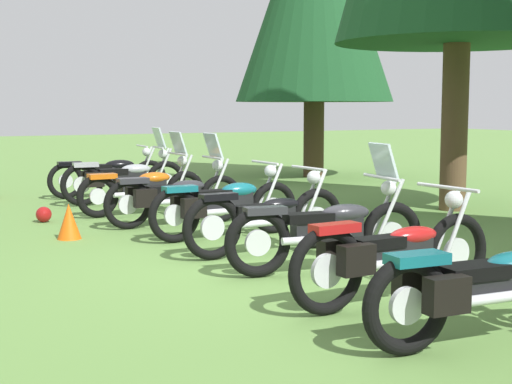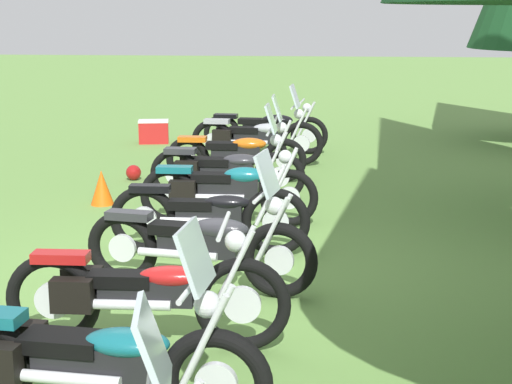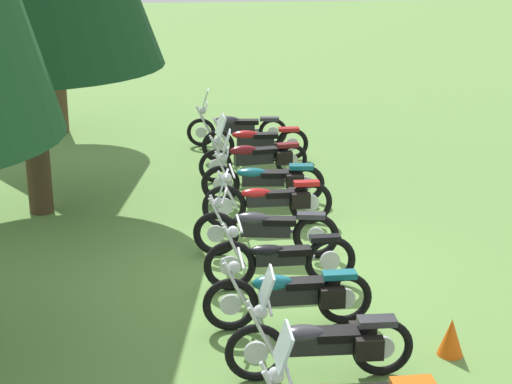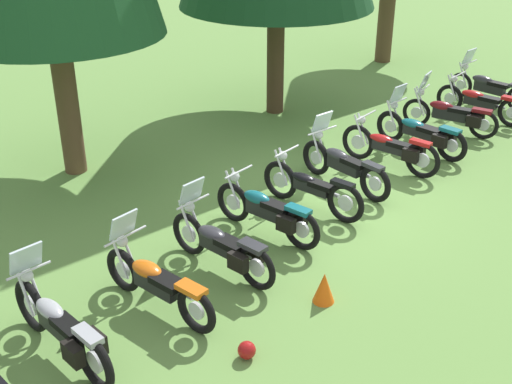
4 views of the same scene
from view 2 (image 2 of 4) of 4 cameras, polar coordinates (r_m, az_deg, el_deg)
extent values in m
plane|color=#608C42|center=(8.26, -4.57, -5.70)|extent=(80.00, 80.00, 0.00)
torus|color=black|center=(14.93, 3.82, 4.05)|extent=(0.15, 0.71, 0.70)
cylinder|color=silver|center=(14.93, 3.82, 4.05)|extent=(0.07, 0.27, 0.27)
torus|color=black|center=(15.18, -2.45, 4.21)|extent=(0.15, 0.71, 0.70)
cylinder|color=silver|center=(15.18, -2.45, 4.21)|extent=(0.07, 0.27, 0.27)
cube|color=black|center=(15.02, 0.66, 4.58)|extent=(0.29, 0.83, 0.26)
ellipsoid|color=black|center=(14.96, 1.53, 5.16)|extent=(0.33, 0.60, 0.20)
cube|color=black|center=(15.03, -0.21, 5.08)|extent=(0.31, 0.56, 0.10)
cube|color=black|center=(15.12, -2.17, 5.44)|extent=(0.24, 0.45, 0.08)
cylinder|color=silver|center=(14.99, 3.64, 5.24)|extent=(0.06, 0.34, 0.65)
cylinder|color=silver|center=(14.81, 3.57, 5.15)|extent=(0.06, 0.34, 0.65)
cylinder|color=silver|center=(14.86, 3.31, 6.49)|extent=(0.72, 0.08, 0.04)
sphere|color=silver|center=(14.87, 3.65, 6.02)|extent=(0.18, 0.18, 0.17)
cylinder|color=silver|center=(14.91, -0.12, 4.15)|extent=(0.13, 0.83, 0.08)
torus|color=black|center=(13.80, 3.25, 3.46)|extent=(0.16, 0.77, 0.76)
cylinder|color=silver|center=(13.80, 3.25, 3.46)|extent=(0.07, 0.30, 0.29)
torus|color=black|center=(14.05, -3.11, 3.63)|extent=(0.16, 0.77, 0.76)
cylinder|color=silver|center=(14.05, -3.11, 3.63)|extent=(0.07, 0.30, 0.29)
cube|color=black|center=(13.89, 0.04, 3.98)|extent=(0.25, 0.79, 0.23)
ellipsoid|color=#9EA0A8|center=(13.83, 0.92, 4.54)|extent=(0.29, 0.57, 0.18)
cube|color=black|center=(13.91, -0.84, 4.46)|extent=(0.27, 0.53, 0.10)
cube|color=#9EA0A8|center=(13.98, -2.81, 5.07)|extent=(0.21, 0.45, 0.08)
cylinder|color=silver|center=(13.83, 3.06, 4.74)|extent=(0.07, 0.34, 0.65)
cylinder|color=silver|center=(13.68, 2.98, 4.65)|extent=(0.07, 0.34, 0.65)
cylinder|color=silver|center=(13.72, 2.70, 6.10)|extent=(0.62, 0.08, 0.04)
sphere|color=silver|center=(13.73, 3.07, 5.59)|extent=(0.18, 0.18, 0.17)
cylinder|color=silver|center=(13.81, -0.75, 3.57)|extent=(0.13, 0.78, 0.08)
cube|color=silver|center=(13.70, 2.79, 6.84)|extent=(0.45, 0.18, 0.39)
cube|color=black|center=(14.15, -2.19, 4.12)|extent=(0.16, 0.33, 0.26)
cube|color=black|center=(13.84, -2.45, 3.92)|extent=(0.16, 0.33, 0.26)
torus|color=black|center=(12.43, 2.05, 2.28)|extent=(0.13, 0.69, 0.69)
cylinder|color=silver|center=(12.43, 2.05, 2.28)|extent=(0.06, 0.26, 0.26)
torus|color=black|center=(12.59, -4.89, 2.37)|extent=(0.13, 0.69, 0.69)
cylinder|color=silver|center=(12.59, -4.89, 2.37)|extent=(0.06, 0.26, 0.26)
cube|color=black|center=(12.47, -1.45, 2.81)|extent=(0.26, 0.76, 0.24)
ellipsoid|color=#D16014|center=(12.43, -0.49, 3.46)|extent=(0.31, 0.54, 0.19)
cube|color=black|center=(12.47, -2.41, 3.35)|extent=(0.29, 0.51, 0.10)
cube|color=#D16014|center=(12.52, -4.56, 3.80)|extent=(0.23, 0.44, 0.08)
cylinder|color=silver|center=(12.47, 1.80, 3.70)|extent=(0.05, 0.34, 0.65)
cylinder|color=silver|center=(12.30, 1.76, 3.57)|extent=(0.05, 0.34, 0.65)
cylinder|color=silver|center=(12.34, 1.42, 5.19)|extent=(0.75, 0.05, 0.04)
sphere|color=silver|center=(12.35, 1.83, 4.63)|extent=(0.17, 0.17, 0.17)
cylinder|color=silver|center=(12.36, -2.29, 2.30)|extent=(0.10, 0.75, 0.08)
cube|color=silver|center=(12.32, 1.52, 6.01)|extent=(0.44, 0.16, 0.39)
torus|color=black|center=(11.11, 1.68, 1.09)|extent=(0.11, 0.73, 0.72)
cylinder|color=silver|center=(11.11, 1.68, 1.09)|extent=(0.05, 0.28, 0.28)
torus|color=black|center=(11.32, -5.78, 1.25)|extent=(0.11, 0.73, 0.72)
cylinder|color=silver|center=(11.32, -5.78, 1.25)|extent=(0.05, 0.28, 0.28)
cube|color=black|center=(11.17, -2.09, 1.65)|extent=(0.25, 0.73, 0.21)
ellipsoid|color=#2D2D33|center=(11.12, -1.06, 2.29)|extent=(0.30, 0.52, 0.17)
cube|color=black|center=(11.18, -3.12, 2.18)|extent=(0.28, 0.49, 0.10)
cube|color=#2D2D33|center=(11.24, -5.42, 2.95)|extent=(0.22, 0.44, 0.08)
cylinder|color=silver|center=(11.14, 1.42, 2.69)|extent=(0.05, 0.34, 0.65)
cylinder|color=silver|center=(10.97, 1.34, 2.52)|extent=(0.05, 0.34, 0.65)
cylinder|color=silver|center=(11.01, 0.98, 4.34)|extent=(0.67, 0.04, 0.04)
sphere|color=silver|center=(11.02, 1.44, 3.72)|extent=(0.17, 0.17, 0.17)
cylinder|color=silver|center=(11.07, -3.03, 1.14)|extent=(0.09, 0.73, 0.08)
cube|color=silver|center=(10.98, 1.08, 5.27)|extent=(0.44, 0.16, 0.39)
cube|color=black|center=(11.44, -4.61, 1.91)|extent=(0.14, 0.32, 0.26)
cube|color=black|center=(11.08, -4.98, 1.54)|extent=(0.14, 0.32, 0.26)
torus|color=black|center=(9.86, 2.37, -0.42)|extent=(0.13, 0.73, 0.73)
cylinder|color=silver|center=(9.86, 2.37, -0.42)|extent=(0.06, 0.28, 0.28)
torus|color=black|center=(10.01, -6.24, -0.27)|extent=(0.13, 0.73, 0.73)
cylinder|color=silver|center=(10.01, -6.24, -0.27)|extent=(0.06, 0.28, 0.28)
cube|color=black|center=(9.88, -1.98, 0.31)|extent=(0.23, 0.75, 0.26)
ellipsoid|color=#14606B|center=(9.83, -0.79, 1.20)|extent=(0.27, 0.53, 0.20)
cube|color=black|center=(9.88, -3.17, 1.06)|extent=(0.25, 0.50, 0.10)
cube|color=#14606B|center=(9.93, -5.83, 1.63)|extent=(0.20, 0.44, 0.08)
cylinder|color=silver|center=(9.87, 2.05, 1.37)|extent=(0.05, 0.34, 0.65)
cylinder|color=silver|center=(9.72, 2.01, 1.19)|extent=(0.05, 0.34, 0.65)
cylinder|color=silver|center=(9.74, 1.58, 3.23)|extent=(0.69, 0.05, 0.04)
sphere|color=silver|center=(9.75, 2.10, 2.53)|extent=(0.17, 0.17, 0.17)
cylinder|color=silver|center=(9.80, -3.01, -0.39)|extent=(0.10, 0.74, 0.08)
cube|color=black|center=(10.12, -4.97, 0.47)|extent=(0.15, 0.32, 0.26)
cube|color=black|center=(9.80, -5.27, 0.06)|extent=(0.15, 0.32, 0.26)
torus|color=black|center=(8.68, 1.41, -2.16)|extent=(0.13, 0.76, 0.76)
cylinder|color=silver|center=(8.68, 1.41, -2.16)|extent=(0.06, 0.29, 0.29)
torus|color=black|center=(8.86, -8.02, -1.96)|extent=(0.13, 0.76, 0.76)
cylinder|color=silver|center=(8.86, -8.02, -1.96)|extent=(0.06, 0.29, 0.29)
cube|color=black|center=(8.72, -3.36, -1.50)|extent=(0.19, 0.72, 0.20)
ellipsoid|color=black|center=(8.66, -2.06, -0.75)|extent=(0.23, 0.52, 0.15)
cube|color=black|center=(8.72, -4.67, -0.89)|extent=(0.22, 0.49, 0.10)
cube|color=black|center=(8.76, -7.58, 0.26)|extent=(0.17, 0.44, 0.08)
cylinder|color=silver|center=(8.67, 1.05, -0.14)|extent=(0.05, 0.34, 0.65)
cylinder|color=silver|center=(8.54, 1.00, -0.33)|extent=(0.05, 0.34, 0.65)
cylinder|color=silver|center=(8.54, 0.50, 1.98)|extent=(0.69, 0.06, 0.04)
sphere|color=silver|center=(8.56, 1.10, 1.18)|extent=(0.17, 0.17, 0.17)
cylinder|color=silver|center=(8.65, -4.50, -2.10)|extent=(0.10, 0.72, 0.08)
torus|color=black|center=(7.42, 1.68, -4.90)|extent=(0.23, 0.74, 0.73)
cylinder|color=silver|center=(7.42, 1.68, -4.90)|extent=(0.09, 0.28, 0.27)
torus|color=black|center=(7.90, -9.50, -3.96)|extent=(0.23, 0.74, 0.73)
cylinder|color=silver|center=(7.90, -9.50, -3.96)|extent=(0.09, 0.28, 0.27)
cube|color=black|center=(7.59, -4.10, -3.63)|extent=(0.31, 0.80, 0.25)
ellipsoid|color=#2D2D33|center=(7.48, -2.56, -2.62)|extent=(0.32, 0.58, 0.20)
cube|color=black|center=(7.62, -5.66, -2.62)|extent=(0.30, 0.55, 0.10)
cube|color=#2D2D33|center=(7.78, -9.05, -1.65)|extent=(0.24, 0.46, 0.08)
cylinder|color=silver|center=(7.41, 1.37, -2.51)|extent=(0.09, 0.34, 0.65)
cylinder|color=silver|center=(7.28, 1.11, -2.80)|extent=(0.09, 0.34, 0.65)
cylinder|color=silver|center=(7.28, 0.64, -0.05)|extent=(0.78, 0.15, 0.04)
sphere|color=silver|center=(7.29, 1.32, -1.01)|extent=(0.19, 0.19, 0.17)
cylinder|color=silver|center=(7.56, -5.63, -4.44)|extent=(0.20, 0.78, 0.08)
cube|color=silver|center=(7.24, 0.80, 1.34)|extent=(0.46, 0.22, 0.39)
torus|color=black|center=(6.28, -0.98, -8.04)|extent=(0.13, 0.77, 0.76)
cylinder|color=silver|center=(6.28, -0.98, -8.04)|extent=(0.06, 0.30, 0.30)
torus|color=black|center=(6.57, -14.27, -7.50)|extent=(0.13, 0.77, 0.76)
cylinder|color=silver|center=(6.57, -14.27, -7.50)|extent=(0.06, 0.30, 0.30)
cube|color=black|center=(6.35, -7.81, -7.03)|extent=(0.21, 0.75, 0.21)
ellipsoid|color=#B21919|center=(6.27, -5.98, -6.00)|extent=(0.25, 0.54, 0.16)
cube|color=black|center=(6.36, -9.67, -6.13)|extent=(0.23, 0.50, 0.10)
cube|color=#B21919|center=(6.43, -13.77, -4.53)|extent=(0.18, 0.45, 0.08)
cylinder|color=silver|center=(6.25, -1.49, -5.25)|extent=(0.06, 0.34, 0.65)
cylinder|color=silver|center=(6.12, -1.61, -5.65)|extent=(0.06, 0.34, 0.65)
cylinder|color=silver|center=(6.10, -2.32, -2.42)|extent=(0.77, 0.06, 0.04)
sphere|color=silver|center=(6.12, -1.47, -3.52)|extent=(0.18, 0.18, 0.17)
cylinder|color=silver|center=(6.31, -9.48, -7.94)|extent=(0.11, 0.75, 0.08)
cube|color=black|center=(6.61, -12.28, -6.34)|extent=(0.15, 0.32, 0.26)
cube|color=black|center=(6.35, -12.99, -7.19)|extent=(0.15, 0.32, 0.26)
torus|color=black|center=(5.10, -2.85, -13.47)|extent=(0.18, 0.73, 0.72)
cylinder|color=silver|center=(5.10, -2.85, -13.47)|extent=(0.07, 0.27, 0.27)
cube|color=black|center=(5.28, -11.39, -11.62)|extent=(0.30, 0.80, 0.22)
ellipsoid|color=#14606B|center=(5.15, -9.18, -10.55)|extent=(0.34, 0.58, 0.17)
cube|color=black|center=(5.32, -13.65, -10.35)|extent=(0.32, 0.54, 0.10)
cylinder|color=silver|center=(5.07, -3.33, -9.96)|extent=(0.07, 0.34, 0.65)
cylinder|color=silver|center=(4.91, -3.82, -10.74)|extent=(0.07, 0.34, 0.65)
cylinder|color=silver|center=(4.88, -4.54, -6.62)|extent=(0.63, 0.09, 0.04)
sphere|color=silver|center=(4.90, -3.49, -8.01)|extent=(0.18, 0.18, 0.17)
cylinder|color=silver|center=(5.25, -13.76, -12.79)|extent=(0.14, 0.78, 0.08)
cube|color=silver|center=(4.82, -4.35, -4.62)|extent=(0.45, 0.19, 0.39)
cube|color=black|center=(5.66, -16.32, -10.12)|extent=(0.16, 0.33, 0.26)
cube|color=silver|center=(3.64, -7.37, -10.99)|extent=(0.46, 0.23, 0.39)
cube|color=red|center=(16.32, -7.31, 4.23)|extent=(0.48, 0.65, 0.43)
cube|color=silver|center=(16.28, -7.34, 5.04)|extent=(0.49, 0.66, 0.04)
cone|color=#EA590F|center=(11.20, -10.95, 0.32)|extent=(0.32, 0.32, 0.48)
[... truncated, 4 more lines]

